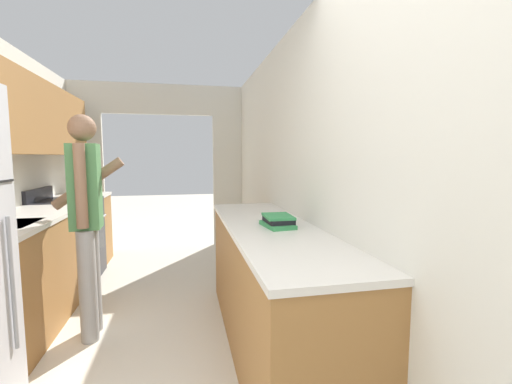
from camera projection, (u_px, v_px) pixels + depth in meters
wall_right at (303, 178)px, 2.75m from camera, size 0.06×6.80×2.50m
wall_far_with_doorway at (160, 155)px, 5.22m from camera, size 2.92×0.06×2.50m
counter_left at (40, 261)px, 3.15m from camera, size 0.62×3.00×0.93m
counter_right at (271, 288)px, 2.50m from camera, size 0.62×2.31×0.93m
range_oven at (69, 239)px, 3.93m from camera, size 0.66×0.73×1.07m
person at (87, 219)px, 2.64m from camera, size 0.56×0.39×1.73m
book_stack at (278, 221)px, 2.41m from camera, size 0.21×0.31×0.08m
knife at (76, 195)px, 4.38m from camera, size 0.17×0.30×0.02m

